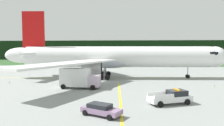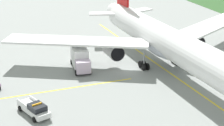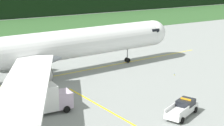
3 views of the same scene
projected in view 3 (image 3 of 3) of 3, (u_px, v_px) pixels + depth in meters
ground at (46, 91)px, 50.59m from camera, size 320.00×320.00×0.00m
taxiway_centerline_main at (48, 77)px, 57.30m from camera, size 70.03×5.21×0.01m
airliner at (42, 49)px, 55.50m from camera, size 53.22×51.35×15.97m
ops_pickup_truck at (183, 108)px, 42.04m from camera, size 6.03×3.98×1.94m
catering_truck at (41, 99)px, 42.22m from camera, size 7.17×3.02×3.78m
taxiway_edge_light_east at (174, 74)px, 58.24m from camera, size 0.12×0.12×0.38m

